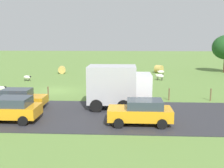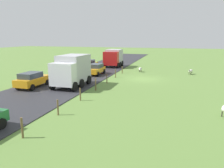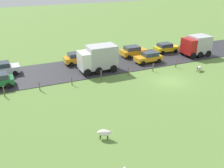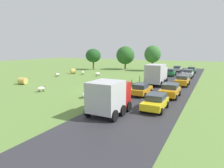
{
  "view_description": "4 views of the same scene",
  "coord_description": "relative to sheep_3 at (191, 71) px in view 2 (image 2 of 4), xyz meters",
  "views": [
    {
      "loc": [
        27.5,
        7.36,
        5.71
      ],
      "look_at": [
        1.17,
        5.95,
        1.0
      ],
      "focal_mm": 42.66,
      "sensor_mm": 36.0,
      "label": 1
    },
    {
      "loc": [
        -4.07,
        27.76,
        5.42
      ],
      "look_at": [
        2.33,
        6.42,
        0.53
      ],
      "focal_mm": 34.8,
      "sensor_mm": 36.0,
      "label": 2
    },
    {
      "loc": [
        -23.54,
        18.17,
        12.46
      ],
      "look_at": [
        0.35,
        7.62,
        0.86
      ],
      "focal_mm": 41.42,
      "sensor_mm": 36.0,
      "label": 3
    },
    {
      "loc": [
        14.99,
        -24.54,
        5.88
      ],
      "look_at": [
        0.77,
        2.74,
        0.36
      ],
      "focal_mm": 31.31,
      "sensor_mm": 36.0,
      "label": 4
    }
  ],
  "objects": [
    {
      "name": "ground_plane",
      "position": [
        6.07,
        5.5,
        -0.48
      ],
      "size": [
        160.0,
        160.0,
        0.0
      ],
      "primitive_type": "plane",
      "color": "olive"
    },
    {
      "name": "road_strip",
      "position": [
        14.73,
        5.5,
        -0.45
      ],
      "size": [
        8.0,
        80.0,
        0.06
      ],
      "primitive_type": "cube",
      "color": "#2D2D33",
      "rests_on": "ground_plane"
    },
    {
      "name": "sheep_3",
      "position": [
        0.0,
        0.0,
        0.0
      ],
      "size": [
        0.8,
        1.22,
        0.72
      ],
      "color": "silver",
      "rests_on": "ground_plane"
    },
    {
      "name": "sheep_4",
      "position": [
        7.4,
        -0.06,
        -0.02
      ],
      "size": [
        0.76,
        1.23,
        0.69
      ],
      "color": "white",
      "rests_on": "ground_plane"
    },
    {
      "name": "fence_post_0",
      "position": [
        9.8,
        1.95,
        0.06
      ],
      "size": [
        0.12,
        0.12,
        1.08
      ],
      "primitive_type": "cylinder",
      "color": "brown",
      "rests_on": "ground_plane"
    },
    {
      "name": "fence_post_1",
      "position": [
        9.8,
        5.66,
        0.09
      ],
      "size": [
        0.12,
        0.12,
        1.16
      ],
      "primitive_type": "cylinder",
      "color": "brown",
      "rests_on": "ground_plane"
    },
    {
      "name": "fence_post_2",
      "position": [
        9.8,
        9.36,
        0.05
      ],
      "size": [
        0.12,
        0.12,
        1.08
      ],
      "primitive_type": "cylinder",
      "color": "brown",
      "rests_on": "ground_plane"
    },
    {
      "name": "fence_post_3",
      "position": [
        9.8,
        13.07,
        0.16
      ],
      "size": [
        0.12,
        0.12,
        1.29
      ],
      "primitive_type": "cylinder",
      "color": "brown",
      "rests_on": "ground_plane"
    },
    {
      "name": "fence_post_4",
      "position": [
        9.8,
        16.78,
        0.08
      ],
      "size": [
        0.12,
        0.12,
        1.12
      ],
      "primitive_type": "cylinder",
      "color": "brown",
      "rests_on": "ground_plane"
    },
    {
      "name": "fence_post_5",
      "position": [
        9.8,
        20.48,
        0.08
      ],
      "size": [
        0.12,
        0.12,
        1.13
      ],
      "primitive_type": "cylinder",
      "color": "brown",
      "rests_on": "ground_plane"
    },
    {
      "name": "fence_post_6",
      "position": [
        9.8,
        24.19,
        0.1
      ],
      "size": [
        0.12,
        0.12,
        1.17
      ],
      "primitive_type": "cylinder",
      "color": "brown",
      "rests_on": "ground_plane"
    },
    {
      "name": "truck_0",
      "position": [
        12.85,
        12.26,
        1.39
      ],
      "size": [
        2.83,
        4.95,
        3.4
      ],
      "color": "white",
      "rests_on": "road_strip"
    },
    {
      "name": "truck_1",
      "position": [
        12.97,
        -4.12,
        1.25
      ],
      "size": [
        2.85,
        4.12,
        3.09
      ],
      "color": "#B21919",
      "rests_on": "road_strip"
    },
    {
      "name": "car_5",
      "position": [
        16.53,
        5.06,
        0.42
      ],
      "size": [
        2.21,
        3.98,
        1.62
      ],
      "color": "orange",
      "rests_on": "road_strip"
    },
    {
      "name": "car_6",
      "position": [
        13.13,
        4.33,
        0.37
      ],
      "size": [
        1.95,
        3.99,
        1.52
      ],
      "color": "orange",
      "rests_on": "road_strip"
    },
    {
      "name": "car_7",
      "position": [
        16.32,
        -0.82,
        0.37
      ],
      "size": [
        2.07,
        3.9,
        1.52
      ],
      "color": "yellow",
      "rests_on": "road_strip"
    },
    {
      "name": "car_8",
      "position": [
        16.78,
        13.85,
        0.42
      ],
      "size": [
        2.02,
        4.14,
        1.63
      ],
      "color": "orange",
      "rests_on": "road_strip"
    }
  ]
}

